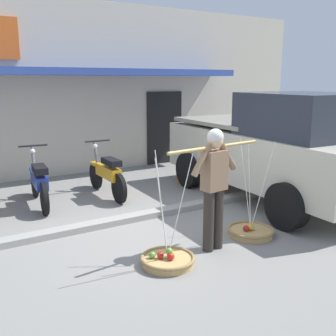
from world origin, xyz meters
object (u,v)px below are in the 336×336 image
Objects in this scene: fruit_basket_left_side at (250,231)px; motorcycle_third_in_row at (107,174)px; wooden_crate at (189,177)px; motorcycle_second_in_row at (39,182)px; fruit_vendor at (214,181)px; fruit_basket_right_side at (168,259)px; parked_truck at (275,148)px.

motorcycle_third_in_row is at bearing 107.26° from fruit_basket_left_side.
motorcycle_second_in_row is at bearing 177.68° from wooden_crate.
wooden_crate is at bearing 60.59° from fruit_vendor.
fruit_basket_right_side reaches higher than motorcycle_second_in_row.
motorcycle_third_in_row is 4.14× the size of wooden_crate.
motorcycle_second_in_row is 3.33m from wooden_crate.
parked_truck is 10.91× the size of wooden_crate.
motorcycle_third_in_row is at bearing 178.39° from wooden_crate.
fruit_basket_left_side is 3.99m from motorcycle_second_in_row.
parked_truck is (1.69, 1.18, 0.96)m from fruit_basket_left_side.
motorcycle_second_in_row is 4.13× the size of wooden_crate.
motorcycle_third_in_row is (-0.18, 3.23, -0.52)m from fruit_vendor.
parked_truck is at bearing -26.98° from motorcycle_second_in_row.
motorcycle_third_in_row is (-0.98, 3.14, 0.38)m from fruit_basket_left_side.
fruit_vendor is at bearing -173.82° from fruit_basket_left_side.
fruit_vendor is at bearing -153.06° from parked_truck.
motorcycle_second_in_row is 0.38× the size of parked_truck.
fruit_basket_left_side reaches higher than motorcycle_third_in_row.
fruit_basket_right_side reaches higher than wooden_crate.
parked_truck reaches higher than fruit_basket_right_side.
wooden_crate is at bearing 51.56° from fruit_basket_right_side.
fruit_vendor is 0.93× the size of motorcycle_second_in_row.
fruit_basket_right_side is at bearing -157.66° from parked_truck.
fruit_basket_right_side is 3.49m from motorcycle_second_in_row.
fruit_basket_left_side is 1.60m from fruit_basket_right_side.
motorcycle_second_in_row is 1.00× the size of motorcycle_third_in_row.
motorcycle_second_in_row is 4.54m from parked_truck.
motorcycle_third_in_row is at bearing 143.66° from parked_truck.
wooden_crate is (3.31, -0.13, -0.29)m from motorcycle_second_in_row.
fruit_basket_right_side is at bearing -77.91° from motorcycle_second_in_row.
parked_truck reaches higher than fruit_vendor.
wooden_crate is (1.97, -0.06, -0.29)m from motorcycle_third_in_row.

